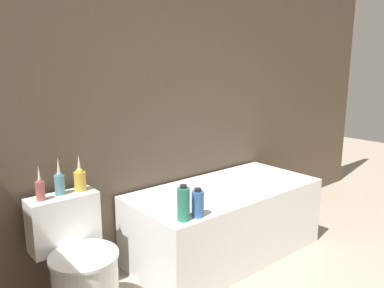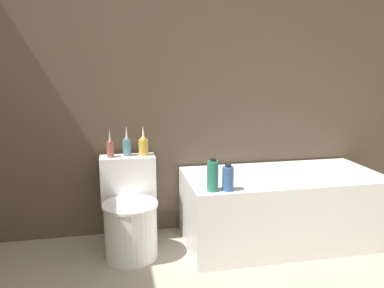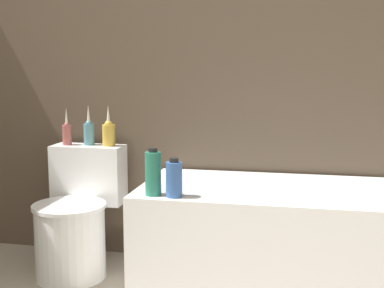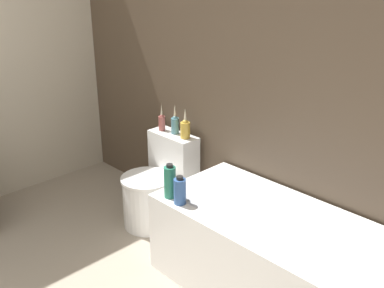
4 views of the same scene
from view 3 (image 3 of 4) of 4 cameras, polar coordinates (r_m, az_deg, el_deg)
The scene contains 8 objects.
wall_back_tiled at distance 3.12m, azimuth -3.08°, elevation 11.37°, with size 6.40×0.06×2.60m.
bathtub at distance 2.75m, azimuth 10.45°, elevation -10.09°, with size 1.50×0.71×0.54m.
toilet at distance 3.03m, azimuth -12.27°, elevation -7.90°, with size 0.41×0.56×0.68m.
vase_gold at distance 3.16m, azimuth -13.20°, elevation 1.21°, with size 0.05×0.05×0.22m.
vase_silver at distance 3.13m, azimuth -10.94°, elevation 1.33°, with size 0.06×0.06×0.23m.
vase_bronze at distance 3.08m, azimuth -8.88°, elevation 1.26°, with size 0.07×0.07×0.23m.
shampoo_bottle_tall at distance 2.48m, azimuth -4.18°, elevation -3.11°, with size 0.07×0.07×0.22m.
shampoo_bottle_short at distance 2.45m, azimuth -1.94°, elevation -3.75°, with size 0.07×0.07×0.18m.
Camera 3 is at (0.81, -0.61, 1.15)m, focal length 50.00 mm.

